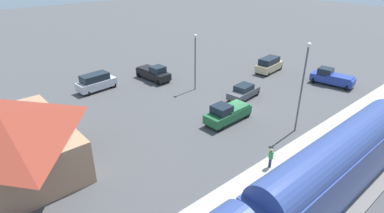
% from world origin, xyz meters
% --- Properties ---
extents(ground_plane, '(200.00, 200.00, 0.00)m').
position_xyz_m(ground_plane, '(0.00, 0.00, 0.00)').
color(ground_plane, '#4C4C4F').
extents(railway_track, '(4.80, 70.00, 0.30)m').
position_xyz_m(railway_track, '(-14.00, 0.00, 0.09)').
color(railway_track, slate).
rests_on(railway_track, ground).
extents(platform, '(3.20, 46.00, 0.30)m').
position_xyz_m(platform, '(-10.00, 0.00, 0.15)').
color(platform, '#B7B2A8').
rests_on(platform, ground).
extents(station_building, '(12.11, 9.55, 5.25)m').
position_xyz_m(station_building, '(4.00, 22.00, 2.71)').
color(station_building, tan).
rests_on(station_building, ground).
extents(pedestrian_on_platform, '(0.36, 0.36, 1.71)m').
position_xyz_m(pedestrian_on_platform, '(-9.36, 6.56, 1.28)').
color(pedestrian_on_platform, '#23284C').
rests_on(pedestrian_on_platform, platform).
extents(pickup_green, '(2.13, 5.46, 2.14)m').
position_xyz_m(pickup_green, '(-1.54, 3.14, 1.03)').
color(pickup_green, '#236638').
rests_on(pickup_green, ground).
extents(pickup_black, '(5.54, 2.81, 2.14)m').
position_xyz_m(pickup_black, '(13.61, 1.79, 1.03)').
color(pickup_black, black).
rests_on(pickup_black, ground).
extents(pickup_blue, '(5.66, 3.21, 2.14)m').
position_xyz_m(pickup_blue, '(-3.50, -15.00, 1.03)').
color(pickup_blue, '#283D9E').
rests_on(pickup_blue, ground).
extents(suv_silver, '(2.36, 5.04, 2.22)m').
position_xyz_m(suv_silver, '(15.27, 9.50, 1.15)').
color(suv_silver, silver).
rests_on(suv_silver, ground).
extents(sedan_charcoal, '(2.33, 4.68, 1.74)m').
position_xyz_m(sedan_charcoal, '(1.25, -2.71, 0.88)').
color(sedan_charcoal, '#47494F').
rests_on(sedan_charcoal, ground).
extents(suv_tan, '(2.53, 5.10, 2.22)m').
position_xyz_m(suv_tan, '(5.09, -12.95, 1.15)').
color(suv_tan, '#C6B284').
rests_on(suv_tan, ground).
extents(light_pole_near_platform, '(0.44, 0.44, 8.78)m').
position_xyz_m(light_pole_near_platform, '(-7.20, -0.57, 5.43)').
color(light_pole_near_platform, '#515156').
rests_on(light_pole_near_platform, ground).
extents(light_pole_lot_center, '(0.44, 0.44, 7.13)m').
position_xyz_m(light_pole_lot_center, '(7.25, -0.24, 4.54)').
color(light_pole_lot_center, '#515156').
rests_on(light_pole_lot_center, ground).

